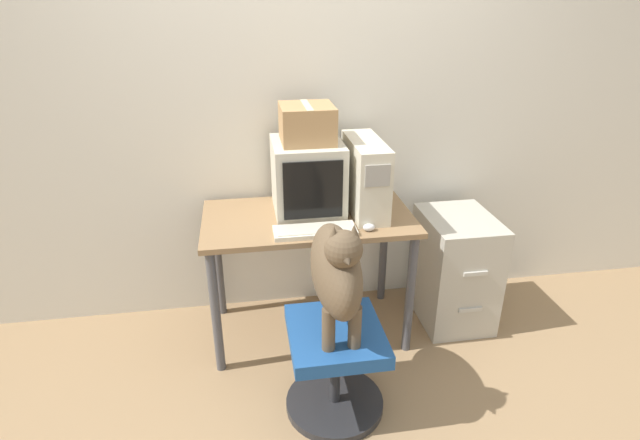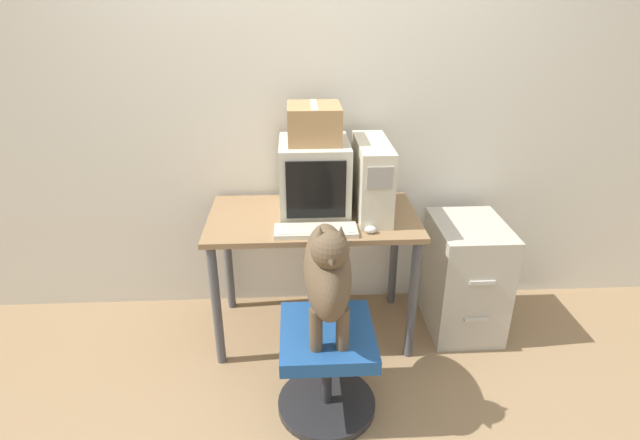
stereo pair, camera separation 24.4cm
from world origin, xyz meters
The scene contains 11 objects.
ground_plane centered at (0.00, 0.00, 0.00)m, with size 12.00×12.00×0.00m, color #937551.
wall_back centered at (0.00, 0.71, 1.30)m, with size 8.00×0.05×2.60m.
desk centered at (0.00, 0.32, 0.66)m, with size 1.16×0.64×0.77m.
crt_monitor centered at (0.01, 0.40, 0.97)m, with size 0.38×0.42×0.40m.
pc_tower centered at (0.33, 0.35, 0.97)m, with size 0.17×0.50×0.41m.
keyboard centered at (0.01, 0.10, 0.78)m, with size 0.43×0.15×0.03m.
computer_mouse centered at (0.29, 0.08, 0.79)m, with size 0.06×0.04×0.04m.
office_chair centered at (0.04, -0.32, 0.27)m, with size 0.49×0.49×0.47m.
dog centered at (0.04, -0.31, 0.79)m, with size 0.21×0.58×0.59m.
filing_cabinet centered at (0.91, 0.32, 0.35)m, with size 0.40×0.53×0.69m.
cardboard_box centered at (0.01, 0.41, 1.27)m, with size 0.28×0.29×0.20m.
Camera 2 is at (-0.09, -2.21, 1.91)m, focal length 28.00 mm.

